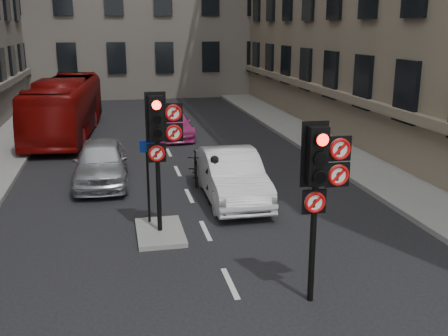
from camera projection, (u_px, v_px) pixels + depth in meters
name	position (u px, v px, depth m)	size (l,w,h in m)	color
pavement_right	(346.00, 153.00, 21.91)	(3.00, 50.00, 0.16)	gray
centre_island	(160.00, 232.00, 13.63)	(1.20, 2.00, 0.12)	gray
signal_near	(320.00, 175.00, 9.72)	(0.91, 0.40, 3.58)	black
signal_far	(160.00, 133.00, 12.94)	(0.91, 0.40, 3.58)	black
car_silver	(101.00, 162.00, 17.87)	(1.77, 4.40, 1.50)	#A8ACB0
car_white	(232.00, 176.00, 16.19)	(1.63, 4.67, 1.54)	silver
car_pink	(172.00, 124.00, 25.35)	(1.73, 4.25, 1.23)	#CA3B8B
bus_red	(65.00, 107.00, 25.39)	(2.37, 10.13, 2.82)	maroon
motorcycle	(196.00, 168.00, 17.94)	(0.51, 1.80, 1.08)	black
motorcyclist	(215.00, 180.00, 15.69)	(0.56, 0.37, 1.55)	black
info_sign	(148.00, 170.00, 13.80)	(0.39, 0.14, 2.27)	black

